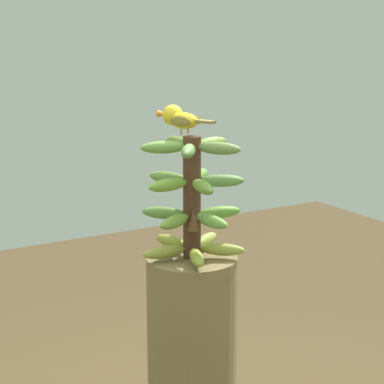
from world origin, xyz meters
TOP-DOWN VIEW (x-y plane):
  - banana_bunch at (0.00, -0.00)m, footprint 0.31×0.30m
  - perched_bird at (-0.00, 0.07)m, footprint 0.09×0.21m

SIDE VIEW (x-z plane):
  - banana_bunch at x=0.00m, z-range 1.16..1.52m
  - perched_bird at x=0.00m, z-range 1.52..1.60m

